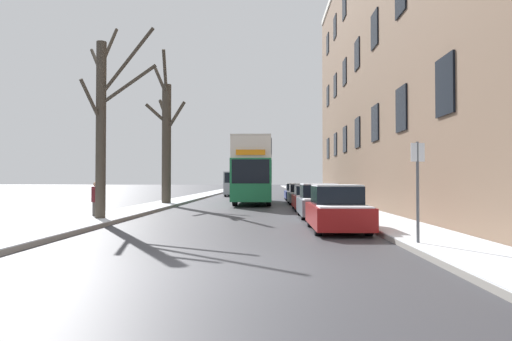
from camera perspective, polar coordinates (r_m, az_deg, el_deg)
name	(u,v)px	position (r m, az deg, el deg)	size (l,w,h in m)	color
ground_plane	(197,273)	(8.24, -7.34, -12.58)	(320.00, 320.00, 0.00)	#38383D
sidewalk_left	(218,192)	(61.38, -4.75, -2.67)	(2.15, 130.00, 0.16)	gray
sidewalk_right	(301,192)	(61.16, 5.62, -2.67)	(2.15, 130.00, 0.16)	gray
terrace_facade_right	(433,60)	(30.02, 21.26, 12.78)	(9.10, 35.97, 17.70)	#7A604C
bare_tree_left_0	(103,120)	(18.84, -18.58, 6.04)	(3.43, 3.09, 8.10)	#423A30
bare_tree_left_1	(166,138)	(30.15, -11.16, 4.03)	(2.64, 2.52, 9.81)	#423A30
double_decker_bus	(253,168)	(31.85, -0.32, 0.31)	(2.50, 10.19, 4.38)	#1E7A47
parked_car_0	(337,210)	(14.90, 10.07, -4.85)	(1.69, 4.06, 1.48)	maroon
parked_car_1	(319,202)	(20.11, 7.86, -3.91)	(1.74, 4.02, 1.49)	slate
parked_car_2	(309,198)	(25.10, 6.61, -3.47)	(1.68, 4.20, 1.38)	maroon
parked_car_3	(301,195)	(31.39, 5.60, -3.02)	(1.70, 4.14, 1.40)	#474C56
parked_car_4	(296,192)	(37.32, 4.96, -2.74)	(1.72, 4.37, 1.38)	navy
oncoming_van	(236,183)	(46.99, -2.58, -1.58)	(2.03, 5.10, 2.48)	#9EA3AD
pedestrian_left_sidewalk	(96,199)	(19.88, -19.41, -3.36)	(0.34, 0.34, 1.57)	#4C4742
street_sign_post	(418,187)	(11.38, 19.56, -2.01)	(0.32, 0.07, 2.53)	#4C4F54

